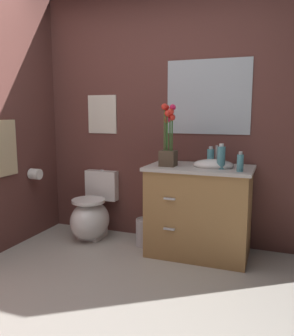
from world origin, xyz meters
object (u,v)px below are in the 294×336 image
Objects in this scene: flower_vase at (168,143)px; hand_wash_bottle at (240,163)px; toilet at (92,215)px; wall_mirror at (208,97)px; wall_poster at (102,114)px; toilet_paper_roll at (35,174)px; trash_bin at (145,232)px; lotion_bottle at (211,157)px; vanity_cabinet at (199,210)px; soap_bottle at (221,157)px; hanging_towel at (5,148)px.

hand_wash_bottle is (0.64, -0.08, -0.14)m from flower_vase.
wall_mirror reaches higher than toilet.
wall_poster reaches higher than toilet_paper_roll.
wall_mirror reaches higher than trash_bin.
lotion_bottle is at bearing 7.83° from toilet_paper_roll.
trash_bin is (-0.26, 0.10, -0.90)m from flower_vase.
toilet is at bearing -166.70° from wall_mirror.
wall_poster reaches higher than vanity_cabinet.
flower_vase is at bearing 179.99° from soap_bottle.
vanity_cabinet is 1.45m from wall_poster.
toilet_paper_roll is (-2.04, -0.01, -0.22)m from hand_wash_bottle.
lotion_bottle is 0.44× the size of wall_poster.
flower_vase reaches higher than hanging_towel.
lotion_bottle is 1.29m from wall_poster.
flower_vase reaches higher than toilet.
lotion_bottle is 0.22× the size of wall_mirror.
hand_wash_bottle is at bearing 9.58° from hanging_towel.
hand_wash_bottle is (0.29, -0.23, -0.01)m from lotion_bottle.
hand_wash_bottle is at bearing 0.22° from toilet_paper_roll.
flower_vase is (-0.28, -0.08, 0.61)m from vanity_cabinet.
vanity_cabinet is 1.94× the size of hanging_towel.
toilet is 6.27× the size of toilet_paper_roll.
wall_mirror is 1.97m from hanging_towel.
wall_poster is 3.68× the size of toilet_paper_roll.
wall_poster is 0.51× the size of wall_mirror.
hanging_towel reaches higher than trash_bin.
flower_vase is at bearing -163.76° from vanity_cabinet.
vanity_cabinet is at bearing 16.60° from hanging_towel.
vanity_cabinet reaches higher than hand_wash_bottle.
toilet is 1.08m from wall_poster.
hanging_towel is (-0.60, -0.54, 0.73)m from toilet.
vanity_cabinet is at bearing 5.79° from toilet_paper_roll.
toilet reaches higher than trash_bin.
hand_wash_bottle is at bearing -7.17° from toilet.
vanity_cabinet is 0.68m from flower_vase.
hanging_towel is at bearing -167.27° from soap_bottle.
lotion_bottle is 1.07× the size of hand_wash_bottle.
soap_bottle is at bearing -0.01° from flower_vase.
toilet is at bearing 172.83° from hand_wash_bottle.
trash_bin is 0.52× the size of hanging_towel.
wall_mirror reaches higher than hand_wash_bottle.
hand_wash_bottle is 0.41× the size of wall_poster.
hand_wash_bottle is at bearing -24.00° from vanity_cabinet.
wall_mirror is (1.13, 0.00, 0.17)m from wall_poster.
soap_bottle is (1.33, -0.11, 0.68)m from toilet.
toilet is at bearing -90.00° from wall_poster.
soap_bottle is (0.47, -0.00, -0.11)m from flower_vase.
lotion_bottle is at bearing 140.75° from hand_wash_bottle.
wall_mirror is at bearing 53.88° from flower_vase.
toilet is at bearing 178.67° from vanity_cabinet.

